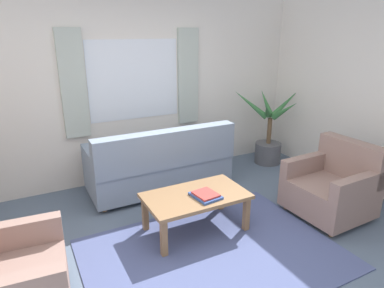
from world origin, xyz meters
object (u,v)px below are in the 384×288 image
at_px(armchair_left, 0,284).
at_px(armchair_right, 333,187).
at_px(potted_plant, 268,138).
at_px(book_stack_on_table, 206,195).
at_px(couch, 161,165).
at_px(coffee_table, 196,199).

distance_m(armchair_left, armchair_right, 3.48).
bearing_deg(potted_plant, armchair_right, -103.87).
bearing_deg(book_stack_on_table, potted_plant, 34.39).
distance_m(armchair_left, potted_plant, 4.24).
relative_size(couch, coffee_table, 1.73).
relative_size(armchair_right, coffee_table, 0.80).
distance_m(couch, armchair_right, 2.20).
bearing_deg(armchair_right, couch, -136.33).
relative_size(couch, armchair_left, 2.10).
distance_m(armchair_right, book_stack_on_table, 1.59).
bearing_deg(armchair_right, coffee_table, -106.63).
distance_m(armchair_right, coffee_table, 1.67).
height_order(couch, armchair_left, couch).
relative_size(coffee_table, book_stack_on_table, 3.31).
distance_m(couch, book_stack_on_table, 1.22).
xyz_separation_m(armchair_left, potted_plant, (3.89, 1.69, 0.07)).
bearing_deg(couch, book_stack_on_table, 90.44).
xyz_separation_m(coffee_table, book_stack_on_table, (0.06, -0.10, 0.08)).
relative_size(armchair_left, book_stack_on_table, 2.73).
bearing_deg(armchair_left, book_stack_on_table, -75.13).
bearing_deg(book_stack_on_table, coffee_table, 122.57).
height_order(armchair_left, armchair_right, same).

